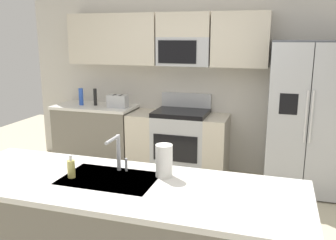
{
  "coord_description": "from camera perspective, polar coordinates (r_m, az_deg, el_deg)",
  "views": [
    {
      "loc": [
        1.1,
        -2.88,
        1.91
      ],
      "look_at": [
        0.02,
        0.6,
        1.05
      ],
      "focal_mm": 38.72,
      "sensor_mm": 36.0,
      "label": 1
    }
  ],
  "objects": [
    {
      "name": "back_counter",
      "position": [
        5.54,
        -11.19,
        -2.27
      ],
      "size": [
        1.18,
        0.63,
        0.9
      ],
      "color": "slate",
      "rests_on": "ground"
    },
    {
      "name": "toaster",
      "position": [
        5.2,
        -7.91,
        2.95
      ],
      "size": [
        0.28,
        0.16,
        0.18
      ],
      "color": "#B7BABF",
      "rests_on": "back_counter"
    },
    {
      "name": "soap_dispenser",
      "position": [
        2.72,
        -15.0,
        -7.39
      ],
      "size": [
        0.06,
        0.06,
        0.17
      ],
      "color": "#D8CC66",
      "rests_on": "island_counter"
    },
    {
      "name": "kitchen_wall_unit",
      "position": [
        5.14,
        3.19,
        8.36
      ],
      "size": [
        5.2,
        0.43,
        2.6
      ],
      "color": "beige",
      "rests_on": "ground"
    },
    {
      "name": "bottle_blue",
      "position": [
        5.48,
        -13.53,
        3.59
      ],
      "size": [
        0.06,
        0.06,
        0.25
      ],
      "primitive_type": "cylinder",
      "color": "blue",
      "rests_on": "back_counter"
    },
    {
      "name": "pepper_mill",
      "position": [
        5.41,
        -11.39,
        3.57
      ],
      "size": [
        0.05,
        0.05,
        0.25
      ],
      "primitive_type": "cylinder",
      "color": "black",
      "rests_on": "back_counter"
    },
    {
      "name": "island_counter",
      "position": [
        2.8,
        -7.43,
        -18.17
      ],
      "size": [
        2.59,
        0.87,
        0.9
      ],
      "color": "slate",
      "rests_on": "ground"
    },
    {
      "name": "sink_faucet",
      "position": [
        2.74,
        -7.94,
        -4.74
      ],
      "size": [
        0.08,
        0.21,
        0.28
      ],
      "color": "#B7BABF",
      "rests_on": "island_counter"
    },
    {
      "name": "range_oven",
      "position": [
        5.08,
        1.66,
        -3.54
      ],
      "size": [
        1.36,
        0.61,
        1.1
      ],
      "color": "#B7BABF",
      "rests_on": "ground"
    },
    {
      "name": "paper_towel_roll",
      "position": [
        2.64,
        -0.63,
        -6.42
      ],
      "size": [
        0.12,
        0.12,
        0.24
      ],
      "primitive_type": "cylinder",
      "color": "white",
      "rests_on": "island_counter"
    },
    {
      "name": "refrigerator",
      "position": [
        4.73,
        20.91,
        0.36
      ],
      "size": [
        0.9,
        0.76,
        1.85
      ],
      "color": "#4C4F54",
      "rests_on": "ground"
    }
  ]
}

